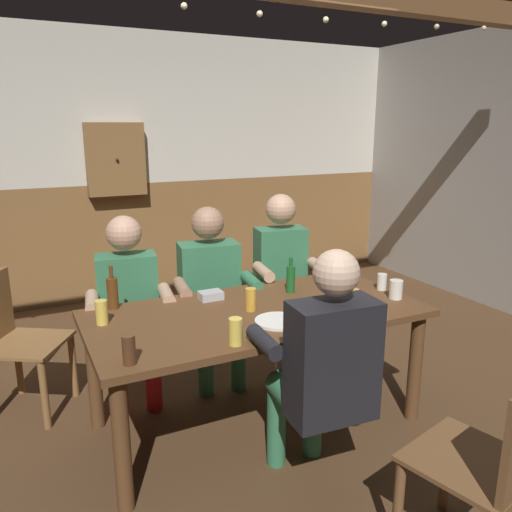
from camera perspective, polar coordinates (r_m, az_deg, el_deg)
The scene contains 23 objects.
ground_plane at distance 3.29m, azimuth -0.13°, elevation -17.74°, with size 7.15×7.15×0.00m, color #4C331E.
back_wall_upper at distance 5.41m, azimuth -13.64°, elevation 15.71°, with size 5.96×0.12×1.47m, color beige.
back_wall_wainscot at distance 5.53m, azimuth -12.83°, elevation 1.91°, with size 5.96×0.12×1.18m, color brown.
dining_table at distance 2.98m, azimuth 0.09°, elevation -7.70°, with size 1.91×0.92×0.72m.
person_0 at distance 3.41m, azimuth -14.03°, elevation -4.59°, with size 0.56×0.56×1.20m.
person_1 at distance 3.57m, azimuth -5.02°, elevation -3.19°, with size 0.58×0.58×1.21m.
person_2 at distance 3.79m, azimuth 3.07°, elevation -1.79°, with size 0.54×0.55×1.27m.
person_3 at distance 2.42m, azimuth 7.58°, elevation -11.99°, with size 0.55×0.53×1.25m.
chair_empty_near_right at distance 3.51m, azimuth -25.45°, elevation -8.39°, with size 0.61×0.61×0.88m.
chair_empty_near_left at distance 2.32m, azimuth 24.77°, elevation -20.49°, with size 0.54×0.54×0.88m.
condiment_caddy at distance 3.13m, azimuth -5.08°, elevation -4.39°, with size 0.14×0.10×0.05m, color #B2B7BC.
plate_0 at distance 2.77m, azimuth 2.51°, elevation -7.27°, with size 0.26×0.26×0.01m, color white.
bottle_0 at distance 3.06m, azimuth -15.72°, elevation -3.93°, with size 0.06×0.06×0.26m.
bottle_1 at distance 3.24m, azimuth 3.89°, elevation -2.50°, with size 0.06×0.06×0.23m.
pint_glass_0 at distance 2.92m, azimuth -0.60°, elevation -4.88°, with size 0.06×0.06×0.13m, color gold.
pint_glass_1 at distance 3.24m, azimuth 15.34°, elevation -3.61°, with size 0.08×0.08×0.12m, color white.
pint_glass_2 at distance 2.49m, azimuth -2.30°, elevation -8.42°, with size 0.07×0.07×0.13m, color #E5C64C.
pint_glass_3 at distance 2.85m, azimuth -16.85°, elevation -6.04°, with size 0.06×0.06×0.13m, color #E5C64C.
pint_glass_4 at distance 2.36m, azimuth -13.99°, elevation -10.11°, with size 0.06×0.06×0.14m, color #4C2D19.
pint_glass_5 at distance 3.39m, azimuth 13.87°, elevation -2.81°, with size 0.06×0.06×0.11m, color white.
pint_glass_6 at distance 3.02m, azimuth 10.74°, elevation -4.68°, with size 0.07×0.07×0.11m, color gold.
wall_dart_cabinet at distance 5.25m, azimuth -15.39°, elevation 10.35°, with size 0.56×0.15×0.70m.
string_lights at distance 3.23m, azimuth -3.70°, elevation 26.14°, with size 4.21×0.04×0.10m.
Camera 1 is at (-1.23, -2.51, 1.75)m, focal length 35.85 mm.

